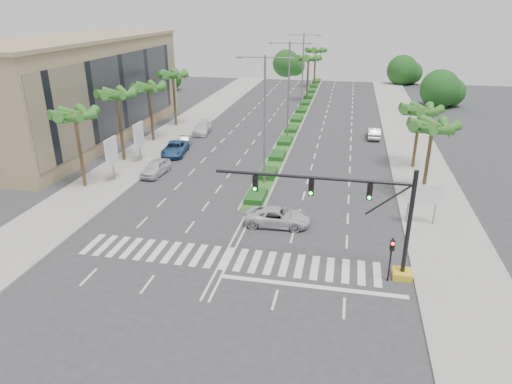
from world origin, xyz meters
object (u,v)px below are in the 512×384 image
car_parked_b (184,142)px  car_parked_d (202,128)px  car_right (374,133)px  car_parked_a (156,168)px  car_parked_c (175,148)px  car_crossing (278,217)px

car_parked_b → car_parked_d: car_parked_d is taller
car_parked_b → car_right: size_ratio=0.89×
car_parked_d → car_right: car_right is taller
car_parked_a → car_parked_d: (-0.31, 16.33, -0.04)m
car_parked_c → car_crossing: (14.40, -15.62, -0.02)m
car_parked_b → car_parked_d: 6.53m
car_parked_b → car_crossing: (14.40, -18.62, 0.07)m
car_crossing → car_right: (8.20, 27.32, 0.01)m
car_parked_c → car_parked_d: car_parked_c is taller
car_parked_b → car_parked_d: (0.21, 6.53, 0.07)m
car_parked_c → car_crossing: car_parked_c is taller
car_parked_d → car_right: (22.40, 2.17, 0.02)m
car_parked_d → car_crossing: car_crossing is taller
car_parked_a → car_parked_d: car_parked_a is taller
car_parked_b → car_parked_c: 3.01m
car_parked_a → car_crossing: (13.89, -8.82, -0.04)m
car_parked_b → car_parked_a: bearing=-93.1°
car_parked_d → car_parked_a: bearing=-93.8°
car_parked_c → car_right: bearing=20.2°
car_parked_a → car_parked_b: 9.81m
car_parked_a → car_crossing: bearing=-28.5°
car_parked_a → car_crossing: car_parked_a is taller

